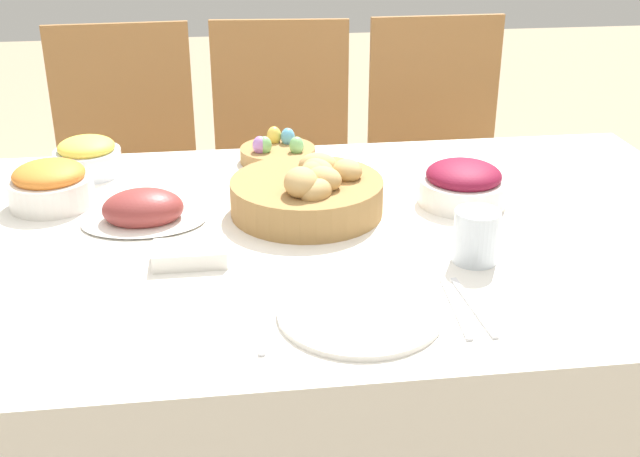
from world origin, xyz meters
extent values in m
cube|color=white|center=(0.00, 0.00, 0.39)|extent=(1.75, 1.05, 0.78)
cylinder|color=olive|center=(-0.64, 0.58, 0.23)|extent=(0.03, 0.03, 0.46)
cylinder|color=olive|center=(-0.26, 0.60, 0.23)|extent=(0.03, 0.03, 0.46)
cylinder|color=olive|center=(-0.66, 0.97, 0.23)|extent=(0.03, 0.03, 0.46)
cylinder|color=olive|center=(-0.27, 0.99, 0.23)|extent=(0.03, 0.03, 0.46)
cube|color=olive|center=(-0.46, 0.78, 0.47)|extent=(0.44, 0.44, 0.02)
cube|color=olive|center=(-0.47, 0.99, 0.75)|extent=(0.42, 0.04, 0.54)
cylinder|color=olive|center=(0.31, 0.59, 0.23)|extent=(0.03, 0.03, 0.46)
cylinder|color=olive|center=(0.70, 0.59, 0.23)|extent=(0.03, 0.03, 0.46)
cylinder|color=olive|center=(0.31, 0.98, 0.23)|extent=(0.03, 0.03, 0.46)
cylinder|color=olive|center=(0.70, 0.98, 0.23)|extent=(0.03, 0.03, 0.46)
cube|color=olive|center=(0.50, 0.78, 0.47)|extent=(0.42, 0.42, 0.02)
cube|color=olive|center=(0.50, 0.99, 0.75)|extent=(0.42, 0.02, 0.54)
cylinder|color=olive|center=(-0.21, 0.61, 0.23)|extent=(0.03, 0.03, 0.46)
cylinder|color=olive|center=(0.17, 0.58, 0.23)|extent=(0.03, 0.03, 0.46)
cylinder|color=olive|center=(-0.18, 0.99, 0.23)|extent=(0.03, 0.03, 0.46)
cylinder|color=olive|center=(0.21, 0.96, 0.23)|extent=(0.03, 0.03, 0.46)
cube|color=olive|center=(0.00, 0.78, 0.47)|extent=(0.45, 0.45, 0.02)
cube|color=olive|center=(0.01, 0.99, 0.75)|extent=(0.42, 0.05, 0.54)
cylinder|color=#9E7542|center=(-0.01, 0.09, 0.81)|extent=(0.32, 0.32, 0.07)
ellipsoid|color=tan|center=(0.00, 0.01, 0.86)|extent=(0.09, 0.09, 0.05)
ellipsoid|color=tan|center=(0.01, 0.09, 0.87)|extent=(0.08, 0.08, 0.05)
ellipsoid|color=tan|center=(0.08, 0.10, 0.86)|extent=(0.07, 0.08, 0.05)
ellipsoid|color=tan|center=(-0.03, 0.02, 0.87)|extent=(0.08, 0.09, 0.06)
ellipsoid|color=tan|center=(0.02, 0.05, 0.87)|extent=(0.10, 0.10, 0.05)
ellipsoid|color=tan|center=(0.02, 0.10, 0.87)|extent=(0.09, 0.10, 0.05)
ellipsoid|color=tan|center=(0.02, 0.15, 0.86)|extent=(0.10, 0.08, 0.06)
cylinder|color=#9E7542|center=(-0.04, 0.42, 0.80)|extent=(0.18, 0.18, 0.03)
ellipsoid|color=#F4D151|center=(-0.05, 0.46, 0.83)|extent=(0.04, 0.04, 0.05)
ellipsoid|color=#7FCC7A|center=(0.00, 0.38, 0.83)|extent=(0.04, 0.04, 0.05)
ellipsoid|color=#7FCC7A|center=(-0.08, 0.39, 0.83)|extent=(0.03, 0.03, 0.04)
ellipsoid|color=#B27AD1|center=(-0.09, 0.39, 0.83)|extent=(0.04, 0.04, 0.05)
ellipsoid|color=#60B2E0|center=(-0.01, 0.45, 0.83)|extent=(0.04, 0.04, 0.04)
ellipsoid|color=silver|center=(-0.34, 0.08, 0.78)|extent=(0.25, 0.18, 0.01)
ellipsoid|color=maroon|center=(-0.34, 0.08, 0.81)|extent=(0.16, 0.12, 0.08)
cylinder|color=silver|center=(0.33, 0.10, 0.80)|extent=(0.19, 0.19, 0.05)
ellipsoid|color=maroon|center=(0.33, 0.10, 0.84)|extent=(0.16, 0.16, 0.06)
cylinder|color=silver|center=(-0.54, 0.20, 0.81)|extent=(0.18, 0.18, 0.06)
ellipsoid|color=orange|center=(-0.54, 0.20, 0.85)|extent=(0.15, 0.15, 0.05)
cylinder|color=silver|center=(-0.49, 0.39, 0.81)|extent=(0.15, 0.15, 0.06)
ellipsoid|color=#F4DB4C|center=(-0.49, 0.39, 0.84)|extent=(0.13, 0.13, 0.05)
cylinder|color=silver|center=(0.03, -0.34, 0.78)|extent=(0.27, 0.27, 0.01)
cube|color=silver|center=(-0.13, -0.34, 0.78)|extent=(0.02, 0.20, 0.00)
cube|color=silver|center=(0.19, -0.34, 0.78)|extent=(0.02, 0.20, 0.00)
cube|color=silver|center=(0.22, -0.34, 0.78)|extent=(0.02, 0.20, 0.00)
cylinder|color=silver|center=(0.27, -0.17, 0.83)|extent=(0.08, 0.08, 0.10)
cube|color=silver|center=(-0.25, -0.11, 0.79)|extent=(0.13, 0.08, 0.03)
camera|label=1|loc=(-0.18, -1.44, 1.45)|focal=45.00mm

